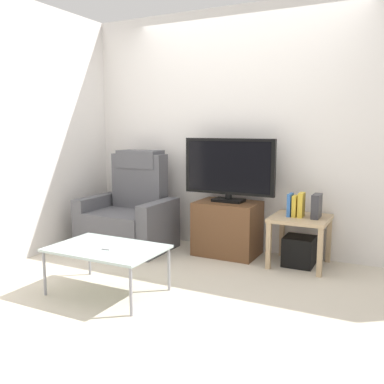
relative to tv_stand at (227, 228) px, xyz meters
name	(u,v)px	position (x,y,z in m)	size (l,w,h in m)	color
ground_plane	(197,280)	(0.06, -0.84, -0.28)	(6.40, 6.40, 0.00)	beige
wall_back	(244,131)	(0.06, 0.29, 1.02)	(6.40, 0.06, 2.60)	silver
wall_side	(36,131)	(-1.82, -0.84, 1.02)	(0.06, 4.48, 2.60)	silver
tv_stand	(227,228)	(0.00, 0.00, 0.00)	(0.65, 0.46, 0.57)	brown
television	(229,169)	(0.00, 0.02, 0.63)	(0.99, 0.20, 0.66)	black
recliner_armchair	(130,214)	(-1.09, -0.22, 0.09)	(0.98, 0.78, 1.08)	#515156
side_table	(300,225)	(0.77, -0.02, 0.12)	(0.54, 0.54, 0.49)	tan
subwoofer_box	(299,251)	(0.77, -0.02, -0.14)	(0.29, 0.29, 0.29)	black
book_leftmost	(290,205)	(0.67, -0.04, 0.31)	(0.03, 0.14, 0.22)	#3366B2
book_middle	(295,206)	(0.72, -0.04, 0.31)	(0.04, 0.12, 0.21)	gold
book_rightmost	(301,205)	(0.78, -0.04, 0.32)	(0.05, 0.13, 0.24)	gold
game_console	(317,206)	(0.91, -0.01, 0.32)	(0.07, 0.20, 0.23)	#333338
coffee_table	(107,250)	(-0.47, -1.43, 0.08)	(0.90, 0.60, 0.38)	#B2C6C1
cell_phone	(110,247)	(-0.43, -1.43, 0.11)	(0.07, 0.15, 0.01)	#B7B7BC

